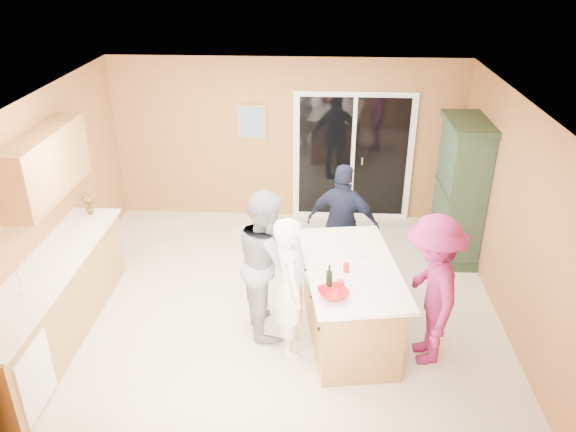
# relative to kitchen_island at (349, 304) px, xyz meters

# --- Properties ---
(floor) EXTENTS (5.50, 5.50, 0.00)m
(floor) POSITION_rel_kitchen_island_xyz_m (-0.88, 0.70, -0.45)
(floor) COLOR beige
(floor) RESTS_ON ground
(ceiling) EXTENTS (5.50, 5.00, 0.10)m
(ceiling) POSITION_rel_kitchen_island_xyz_m (-0.88, 0.70, 2.15)
(ceiling) COLOR white
(ceiling) RESTS_ON wall_back
(wall_back) EXTENTS (5.50, 0.10, 2.60)m
(wall_back) POSITION_rel_kitchen_island_xyz_m (-0.88, 3.20, 0.85)
(wall_back) COLOR tan
(wall_back) RESTS_ON ground
(wall_front) EXTENTS (5.50, 0.10, 2.60)m
(wall_front) POSITION_rel_kitchen_island_xyz_m (-0.88, -1.80, 0.85)
(wall_front) COLOR tan
(wall_front) RESTS_ON ground
(wall_left) EXTENTS (0.10, 5.00, 2.60)m
(wall_left) POSITION_rel_kitchen_island_xyz_m (-3.63, 0.70, 0.85)
(wall_left) COLOR tan
(wall_left) RESTS_ON ground
(wall_right) EXTENTS (0.10, 5.00, 2.60)m
(wall_right) POSITION_rel_kitchen_island_xyz_m (1.87, 0.70, 0.85)
(wall_right) COLOR tan
(wall_right) RESTS_ON ground
(left_cabinet_run) EXTENTS (0.65, 3.05, 1.24)m
(left_cabinet_run) POSITION_rel_kitchen_island_xyz_m (-3.33, -0.35, 0.01)
(left_cabinet_run) COLOR #A97D41
(left_cabinet_run) RESTS_ON floor
(upper_cabinets) EXTENTS (0.35, 1.60, 0.75)m
(upper_cabinets) POSITION_rel_kitchen_island_xyz_m (-3.46, 0.50, 1.43)
(upper_cabinets) COLOR #A97D41
(upper_cabinets) RESTS_ON wall_left
(sliding_door) EXTENTS (1.90, 0.07, 2.10)m
(sliding_door) POSITION_rel_kitchen_island_xyz_m (0.17, 3.16, 0.60)
(sliding_door) COLOR white
(sliding_door) RESTS_ON floor
(framed_picture) EXTENTS (0.46, 0.04, 0.56)m
(framed_picture) POSITION_rel_kitchen_island_xyz_m (-1.43, 3.18, 1.15)
(framed_picture) COLOR #A58152
(framed_picture) RESTS_ON wall_back
(kitchen_island) EXTENTS (1.24, 1.95, 0.96)m
(kitchen_island) POSITION_rel_kitchen_island_xyz_m (0.00, 0.00, 0.00)
(kitchen_island) COLOR #A97D41
(kitchen_island) RESTS_ON floor
(green_hutch) EXTENTS (0.58, 1.10, 2.02)m
(green_hutch) POSITION_rel_kitchen_island_xyz_m (1.61, 2.02, 0.53)
(green_hutch) COLOR #243A26
(green_hutch) RESTS_ON floor
(woman_white) EXTENTS (0.49, 0.65, 1.64)m
(woman_white) POSITION_rel_kitchen_island_xyz_m (-0.65, -0.25, 0.37)
(woman_white) COLOR white
(woman_white) RESTS_ON floor
(woman_grey) EXTENTS (0.86, 0.99, 1.75)m
(woman_grey) POSITION_rel_kitchen_island_xyz_m (-0.93, 0.17, 0.43)
(woman_grey) COLOR #969598
(woman_grey) RESTS_ON floor
(woman_navy) EXTENTS (1.03, 0.64, 1.63)m
(woman_navy) POSITION_rel_kitchen_island_xyz_m (-0.04, 1.28, 0.37)
(woman_navy) COLOR #1A213A
(woman_navy) RESTS_ON floor
(woman_magenta) EXTENTS (0.68, 1.13, 1.71)m
(woman_magenta) POSITION_rel_kitchen_island_xyz_m (0.82, -0.29, 0.41)
(woman_magenta) COLOR #982164
(woman_magenta) RESTS_ON floor
(serving_bowl) EXTENTS (0.39, 0.39, 0.07)m
(serving_bowl) POSITION_rel_kitchen_island_xyz_m (-0.21, -0.60, 0.55)
(serving_bowl) COLOR red
(serving_bowl) RESTS_ON kitchen_island
(tulip_vase) EXTENTS (0.18, 0.12, 0.33)m
(tulip_vase) POSITION_rel_kitchen_island_xyz_m (-3.33, 1.14, 0.66)
(tulip_vase) COLOR #9F200F
(tulip_vase) RESTS_ON left_cabinet_run
(tumbler_near) EXTENTS (0.08, 0.08, 0.10)m
(tumbler_near) POSITION_rel_kitchen_island_xyz_m (-0.06, -0.12, 0.56)
(tumbler_near) COLOR red
(tumbler_near) RESTS_ON kitchen_island
(tumbler_far) EXTENTS (0.08, 0.08, 0.10)m
(tumbler_far) POSITION_rel_kitchen_island_xyz_m (-0.13, -0.47, 0.56)
(tumbler_far) COLOR red
(tumbler_far) RESTS_ON kitchen_island
(wine_bottle) EXTENTS (0.07, 0.07, 0.28)m
(wine_bottle) POSITION_rel_kitchen_island_xyz_m (-0.25, -0.47, 0.62)
(wine_bottle) COLOR black
(wine_bottle) RESTS_ON kitchen_island
(white_plate) EXTENTS (0.21, 0.21, 0.01)m
(white_plate) POSITION_rel_kitchen_island_xyz_m (0.04, 0.24, 0.52)
(white_plate) COLOR silver
(white_plate) RESTS_ON kitchen_island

